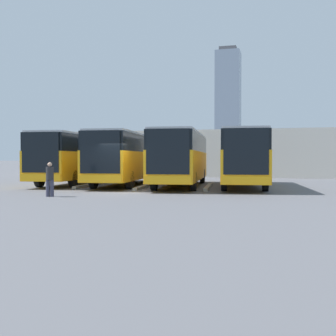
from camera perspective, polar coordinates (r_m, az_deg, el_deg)
ground_plane at (r=21.74m, az=-6.04°, el=-3.26°), size 600.00×600.00×0.00m
bus_0 at (r=25.94m, az=10.12°, el=1.53°), size 3.64×11.33×3.30m
curb_divider_0 at (r=24.60m, az=5.46°, el=-2.56°), size 0.79×5.05×0.15m
bus_1 at (r=25.96m, az=1.81°, el=1.55°), size 3.64×11.33×3.30m
curb_divider_1 at (r=24.93m, az=-3.23°, el=-2.50°), size 0.79×5.05×0.15m
bus_2 at (r=27.35m, az=-5.64°, el=1.53°), size 3.64×11.33×3.30m
curb_divider_2 at (r=26.62m, az=-10.64°, el=-2.28°), size 0.79×5.05×0.15m
bus_3 at (r=29.21m, az=-12.22°, el=1.49°), size 3.64×11.33×3.30m
pedestrian at (r=19.70m, az=-15.71°, el=-1.34°), size 0.41×0.41×1.55m
station_building at (r=44.83m, az=4.99°, el=1.92°), size 30.07×14.57×4.40m
office_tower at (r=254.52m, az=8.15°, el=8.33°), size 14.16×14.16×67.29m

